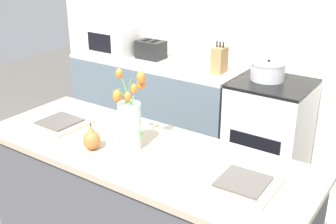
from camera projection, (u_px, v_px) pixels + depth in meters
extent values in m
cube|color=silver|center=(285.00, 17.00, 3.53)|extent=(5.20, 0.08, 2.70)
cube|color=tan|center=(141.00, 152.00, 2.16)|extent=(1.80, 0.66, 0.03)
cube|color=slate|center=(156.00, 106.00, 4.13)|extent=(1.68, 0.60, 0.87)
cube|color=beige|center=(156.00, 62.00, 3.96)|extent=(1.68, 0.60, 0.03)
cube|color=silver|center=(269.00, 134.00, 3.52)|extent=(0.60, 0.60, 0.87)
cube|color=black|center=(274.00, 84.00, 3.35)|extent=(0.60, 0.60, 0.02)
cube|color=black|center=(253.00, 152.00, 3.31)|extent=(0.42, 0.01, 0.29)
cylinder|color=silver|center=(130.00, 126.00, 2.12)|extent=(0.12, 0.12, 0.25)
cylinder|color=#569E4C|center=(133.00, 109.00, 2.07)|extent=(0.10, 0.03, 0.30)
ellipsoid|color=orange|center=(141.00, 77.00, 1.99)|extent=(0.04, 0.04, 0.06)
cylinder|color=#569E4C|center=(131.00, 112.00, 2.09)|extent=(0.08, 0.08, 0.26)
ellipsoid|color=orange|center=(141.00, 83.00, 2.04)|extent=(0.04, 0.04, 0.06)
cylinder|color=#569E4C|center=(131.00, 115.00, 2.12)|extent=(0.03, 0.10, 0.22)
ellipsoid|color=orange|center=(134.00, 89.00, 2.11)|extent=(0.03, 0.03, 0.05)
cylinder|color=#569E4C|center=(126.00, 108.00, 2.09)|extent=(0.08, 0.01, 0.31)
ellipsoid|color=orange|center=(119.00, 74.00, 2.04)|extent=(0.03, 0.03, 0.05)
cylinder|color=#569E4C|center=(127.00, 118.00, 2.09)|extent=(0.04, 0.10, 0.21)
ellipsoid|color=orange|center=(117.00, 96.00, 2.01)|extent=(0.04, 0.04, 0.06)
cylinder|color=#569E4C|center=(129.00, 118.00, 2.08)|extent=(0.05, 0.07, 0.22)
ellipsoid|color=orange|center=(128.00, 97.00, 2.00)|extent=(0.03, 0.03, 0.05)
ellipsoid|color=#C66B33|center=(92.00, 140.00, 2.14)|extent=(0.09, 0.09, 0.10)
cone|color=#C66B33|center=(91.00, 130.00, 2.12)|extent=(0.05, 0.05, 0.04)
cylinder|color=brown|center=(91.00, 125.00, 2.10)|extent=(0.01, 0.01, 0.02)
cube|color=beige|center=(60.00, 123.00, 2.44)|extent=(0.29, 0.29, 0.01)
cube|color=#514C47|center=(60.00, 121.00, 2.44)|extent=(0.21, 0.21, 0.01)
cube|color=beige|center=(243.00, 184.00, 1.84)|extent=(0.29, 0.29, 0.01)
cube|color=#514C47|center=(243.00, 181.00, 1.84)|extent=(0.21, 0.21, 0.01)
cube|color=black|center=(151.00, 50.00, 3.99)|extent=(0.26, 0.18, 0.17)
cube|color=black|center=(147.00, 40.00, 3.98)|extent=(0.05, 0.11, 0.01)
cube|color=black|center=(155.00, 41.00, 3.93)|extent=(0.05, 0.11, 0.01)
cube|color=black|center=(139.00, 45.00, 4.05)|extent=(0.02, 0.02, 0.02)
cylinder|color=#B2B5B7|center=(268.00, 72.00, 3.39)|extent=(0.27, 0.27, 0.13)
cylinder|color=#B2B5B7|center=(269.00, 63.00, 3.36)|extent=(0.28, 0.28, 0.01)
sphere|color=black|center=(269.00, 61.00, 3.35)|extent=(0.02, 0.02, 0.02)
cube|color=white|center=(115.00, 40.00, 4.16)|extent=(0.48, 0.36, 0.27)
cube|color=black|center=(99.00, 43.00, 4.04)|extent=(0.29, 0.01, 0.18)
cube|color=#A37547|center=(219.00, 60.00, 3.55)|extent=(0.10, 0.14, 0.22)
cylinder|color=black|center=(217.00, 44.00, 3.51)|extent=(0.01, 0.01, 0.05)
cylinder|color=black|center=(220.00, 44.00, 3.50)|extent=(0.01, 0.01, 0.05)
cylinder|color=black|center=(223.00, 45.00, 3.48)|extent=(0.01, 0.01, 0.05)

